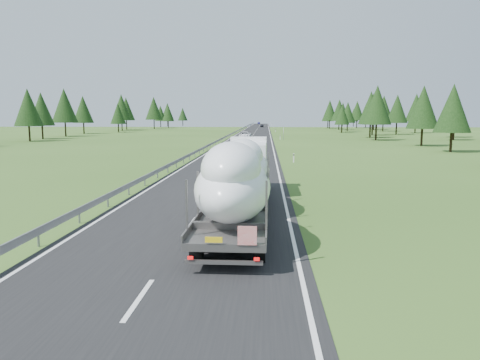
# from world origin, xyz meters

# --- Properties ---
(ground) EXTENTS (400.00, 400.00, 0.00)m
(ground) POSITION_xyz_m (0.00, 0.00, 0.00)
(ground) COLOR #32531B
(ground) RESTS_ON ground
(road_surface) EXTENTS (10.00, 400.00, 0.02)m
(road_surface) POSITION_xyz_m (0.00, 100.00, 0.01)
(road_surface) COLOR black
(road_surface) RESTS_ON ground
(guardrail) EXTENTS (0.10, 400.00, 0.76)m
(guardrail) POSITION_xyz_m (-5.30, 99.94, 0.60)
(guardrail) COLOR slate
(guardrail) RESTS_ON ground
(marker_posts) EXTENTS (0.13, 350.08, 1.00)m
(marker_posts) POSITION_xyz_m (6.50, 155.00, 0.54)
(marker_posts) COLOR silver
(marker_posts) RESTS_ON ground
(highway_sign) EXTENTS (0.08, 0.90, 2.60)m
(highway_sign) POSITION_xyz_m (7.20, 80.00, 1.81)
(highway_sign) COLOR slate
(highway_sign) RESTS_ON ground
(tree_line_right) EXTENTS (28.18, 258.97, 12.63)m
(tree_line_right) POSITION_xyz_m (38.48, 97.80, 6.97)
(tree_line_right) COLOR black
(tree_line_right) RESTS_ON ground
(tree_line_left) EXTENTS (15.96, 257.74, 12.62)m
(tree_line_left) POSITION_xyz_m (-44.18, 101.12, 7.16)
(tree_line_left) COLOR black
(tree_line_left) RESTS_ON ground
(boat_truck) EXTENTS (2.97, 19.23, 4.09)m
(boat_truck) POSITION_xyz_m (2.23, 1.82, 2.21)
(boat_truck) COLOR white
(boat_truck) RESTS_ON ground
(distant_van) EXTENTS (2.81, 5.55, 1.51)m
(distant_van) POSITION_xyz_m (-1.28, 85.26, 0.75)
(distant_van) COLOR white
(distant_van) RESTS_ON ground
(distant_car_dark) EXTENTS (1.60, 3.84, 1.30)m
(distant_car_dark) POSITION_xyz_m (1.55, 196.15, 0.65)
(distant_car_dark) COLOR black
(distant_car_dark) RESTS_ON ground
(distant_car_blue) EXTENTS (1.65, 4.33, 1.41)m
(distant_car_blue) POSITION_xyz_m (-1.13, 278.82, 0.70)
(distant_car_blue) COLOR #191946
(distant_car_blue) RESTS_ON ground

